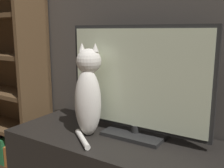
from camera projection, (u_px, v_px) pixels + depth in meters
tv at (137, 83)px, 1.35m from camera, size 0.79×0.20×0.58m
cat at (88, 93)px, 1.38m from camera, size 0.21×0.27×0.49m
bookshelf at (7, 83)px, 2.06m from camera, size 0.74×0.28×1.45m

